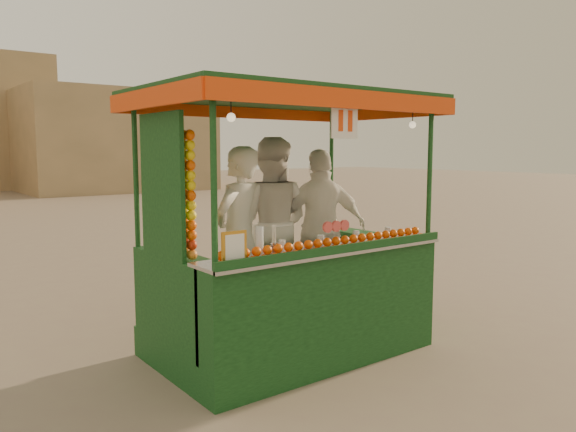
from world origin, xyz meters
TOP-DOWN VIEW (x-y plane):
  - ground at (0.00, 0.00)m, footprint 90.00×90.00m
  - building_right at (7.00, 24.00)m, footprint 9.00×6.00m
  - juice_cart at (-0.09, -0.15)m, footprint 2.88×1.87m
  - vendor_left at (-0.44, 0.22)m, footprint 0.77×0.65m
  - vendor_middle at (0.15, 0.51)m, footprint 1.16×1.16m
  - vendor_right at (0.65, 0.22)m, footprint 1.12×0.81m

SIDE VIEW (x-z plane):
  - ground at x=0.00m, z-range 0.00..0.00m
  - juice_cart at x=-0.09m, z-range -0.46..2.15m
  - vendor_right at x=0.65m, z-range 0.30..2.08m
  - vendor_left at x=-0.44m, z-range 0.30..2.10m
  - vendor_middle at x=0.15m, z-range 0.30..2.20m
  - building_right at x=7.00m, z-range 0.00..5.00m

